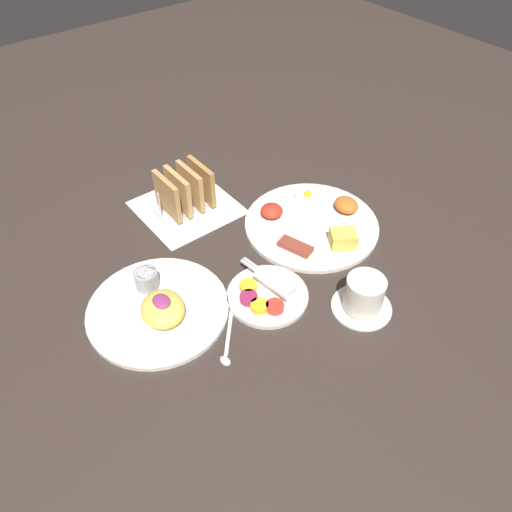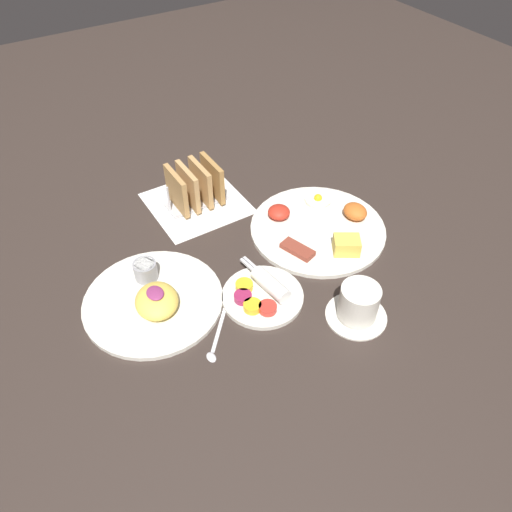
{
  "view_description": "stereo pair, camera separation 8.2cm",
  "coord_description": "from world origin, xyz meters",
  "px_view_note": "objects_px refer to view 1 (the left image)",
  "views": [
    {
      "loc": [
        0.65,
        -0.44,
        0.76
      ],
      "look_at": [
        0.05,
        0.03,
        0.03
      ],
      "focal_mm": 35.0,
      "sensor_mm": 36.0,
      "label": 1
    },
    {
      "loc": [
        0.69,
        -0.37,
        0.76
      ],
      "look_at": [
        0.05,
        0.03,
        0.03
      ],
      "focal_mm": 35.0,
      "sensor_mm": 36.0,
      "label": 2
    }
  ],
  "objects_px": {
    "plate_breakfast": "(313,223)",
    "plate_foreground": "(158,306)",
    "coffee_cup": "(364,296)",
    "plate_condiments": "(267,293)",
    "toast_rack": "(185,191)"
  },
  "relations": [
    {
      "from": "plate_breakfast",
      "to": "coffee_cup",
      "type": "xyz_separation_m",
      "value": [
        0.24,
        -0.09,
        0.03
      ]
    },
    {
      "from": "plate_foreground",
      "to": "toast_rack",
      "type": "xyz_separation_m",
      "value": [
        -0.24,
        0.22,
        0.04
      ]
    },
    {
      "from": "plate_breakfast",
      "to": "plate_foreground",
      "type": "height_order",
      "value": "plate_foreground"
    },
    {
      "from": "plate_condiments",
      "to": "coffee_cup",
      "type": "height_order",
      "value": "coffee_cup"
    },
    {
      "from": "plate_condiments",
      "to": "toast_rack",
      "type": "relative_size",
      "value": 1.22
    },
    {
      "from": "coffee_cup",
      "to": "plate_breakfast",
      "type": "bearing_deg",
      "value": 158.71
    },
    {
      "from": "plate_breakfast",
      "to": "coffee_cup",
      "type": "height_order",
      "value": "coffee_cup"
    },
    {
      "from": "plate_breakfast",
      "to": "coffee_cup",
      "type": "bearing_deg",
      "value": -21.29
    },
    {
      "from": "plate_foreground",
      "to": "plate_breakfast",
      "type": "bearing_deg",
      "value": 90.3
    },
    {
      "from": "plate_breakfast",
      "to": "plate_foreground",
      "type": "xyz_separation_m",
      "value": [
        0.0,
        -0.41,
        0.0
      ]
    },
    {
      "from": "plate_condiments",
      "to": "plate_foreground",
      "type": "bearing_deg",
      "value": -118.46
    },
    {
      "from": "plate_breakfast",
      "to": "coffee_cup",
      "type": "distance_m",
      "value": 0.26
    },
    {
      "from": "plate_condiments",
      "to": "coffee_cup",
      "type": "xyz_separation_m",
      "value": [
        0.14,
        0.13,
        0.02
      ]
    },
    {
      "from": "plate_condiments",
      "to": "plate_foreground",
      "type": "height_order",
      "value": "plate_foreground"
    },
    {
      "from": "plate_condiments",
      "to": "plate_foreground",
      "type": "relative_size",
      "value": 0.65
    }
  ]
}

